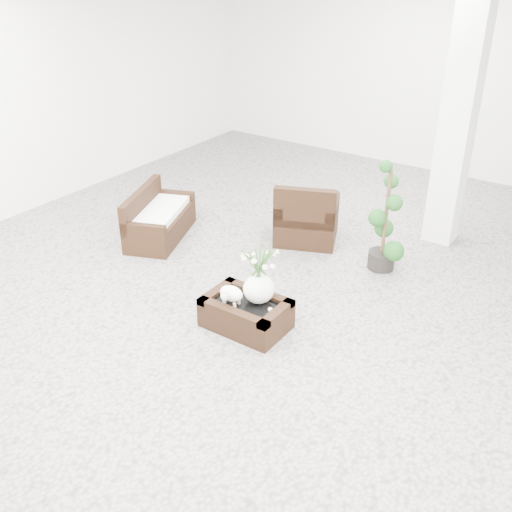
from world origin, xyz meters
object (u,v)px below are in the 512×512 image
Objects in this scene: armchair at (307,210)px; loveseat at (160,215)px; topiary at (386,217)px; coffee_table at (246,315)px.

loveseat is (-1.75, -1.13, -0.10)m from armchair.
topiary is (2.98, 0.94, 0.37)m from loveseat.
topiary is at bearing 148.54° from armchair.
armchair is 0.62× the size of topiary.
topiary is at bearing -94.21° from loveseat.
armchair is at bearing -78.97° from loveseat.
coffee_table is at bearing 80.88° from armchair.
armchair is at bearing 171.45° from topiary.
coffee_table is at bearing -138.04° from loveseat.
topiary reaches higher than armchair.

